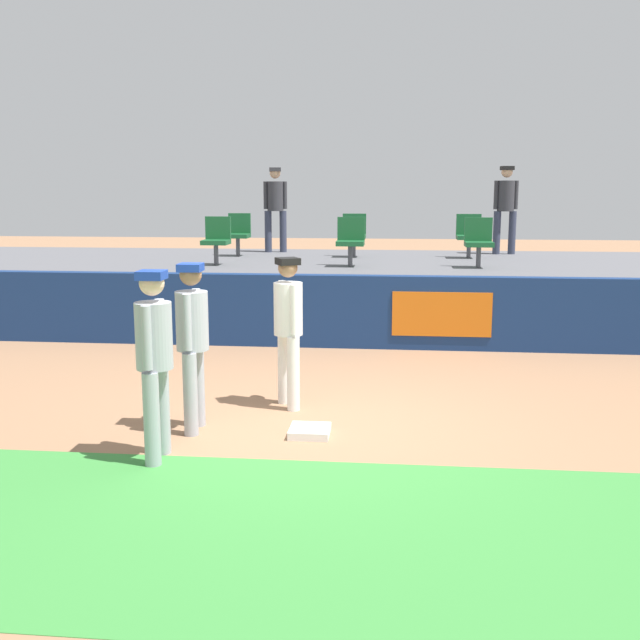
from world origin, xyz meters
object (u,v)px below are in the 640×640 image
object	(u,v)px
first_base	(310,431)
player_runner_visitor	(192,335)
seat_back_right	(469,233)
seat_front_center	(351,239)
seat_back_center	(354,233)
player_fielder_home	(288,322)
seat_back_left	(238,232)
spectator_capped	(275,203)
player_coach_visitor	(154,352)
seat_front_right	(479,240)
seat_front_left	(217,238)
spectator_hooded	(506,203)

from	to	relation	value
first_base	player_runner_visitor	world-z (taller)	player_runner_visitor
seat_back_right	player_runner_visitor	bearing A→B (deg)	-114.61
seat_front_center	seat_back_center	bearing A→B (deg)	91.46
player_fielder_home	seat_back_left	world-z (taller)	seat_back_left
spectator_capped	seat_back_center	bearing A→B (deg)	140.34
player_fielder_home	seat_front_center	bearing A→B (deg)	146.67
player_coach_visitor	seat_back_left	world-z (taller)	seat_back_left
seat_back_right	seat_front_right	xyz separation A→B (m)	(-0.01, -1.80, -0.00)
seat_back_left	seat_front_center	xyz separation A→B (m)	(2.35, -1.80, 0.00)
player_coach_visitor	seat_front_right	size ratio (longest dim) A/B	2.06
first_base	seat_back_center	xyz separation A→B (m)	(-0.00, 7.48, 1.56)
player_runner_visitor	seat_back_center	size ratio (longest dim) A/B	2.04
player_runner_visitor	seat_back_left	world-z (taller)	seat_back_left
player_coach_visitor	seat_back_center	bearing A→B (deg)	169.92
player_fielder_home	spectator_capped	size ratio (longest dim) A/B	0.97
seat_front_right	spectator_capped	xyz separation A→B (m)	(-3.92, 2.74, 0.55)
first_base	seat_front_left	xyz separation A→B (m)	(-2.31, 5.68, 1.56)
player_fielder_home	seat_back_left	xyz separation A→B (m)	(-1.95, 6.51, 0.62)
seat_front_left	spectator_hooded	world-z (taller)	spectator_hooded
seat_back_right	seat_back_left	size ratio (longest dim) A/B	1.00
player_coach_visitor	seat_front_right	world-z (taller)	seat_front_right
player_fielder_home	seat_front_right	world-z (taller)	seat_front_right
seat_back_right	seat_front_right	distance (m)	1.80
seat_front_left	spectator_hooded	xyz separation A→B (m)	(5.33, 2.74, 0.56)
seat_front_right	seat_front_center	world-z (taller)	same
seat_front_left	seat_back_left	size ratio (longest dim) A/B	1.00
player_coach_visitor	seat_back_right	distance (m)	9.03
first_base	seat_back_left	distance (m)	7.98
player_fielder_home	player_coach_visitor	xyz separation A→B (m)	(-0.95, -1.78, 0.03)
seat_front_right	seat_front_left	xyz separation A→B (m)	(-4.52, -0.00, -0.00)
player_fielder_home	player_runner_visitor	world-z (taller)	player_runner_visitor
spectator_hooded	seat_back_left	bearing A→B (deg)	2.49
seat_front_center	first_base	bearing A→B (deg)	-90.46
first_base	spectator_hooded	xyz separation A→B (m)	(3.02, 8.42, 2.11)
seat_back_left	player_coach_visitor	bearing A→B (deg)	-83.10
player_runner_visitor	seat_front_right	world-z (taller)	seat_front_right
first_base	seat_front_center	size ratio (longest dim) A/B	0.48
seat_front_right	seat_back_left	size ratio (longest dim) A/B	1.00
player_fielder_home	player_runner_visitor	xyz separation A→B (m)	(-0.84, -0.94, 0.02)
player_runner_visitor	seat_back_left	xyz separation A→B (m)	(-1.12, 7.45, 0.60)
seat_front_left	player_coach_visitor	bearing A→B (deg)	-81.19
seat_front_center	spectator_hooded	size ratio (longest dim) A/B	0.47
player_fielder_home	spectator_hooded	bearing A→B (deg)	127.09
player_runner_visitor	spectator_hooded	size ratio (longest dim) A/B	0.97
seat_front_center	spectator_capped	xyz separation A→B (m)	(-1.75, 2.74, 0.55)
first_base	seat_front_center	bearing A→B (deg)	89.54
first_base	player_fielder_home	world-z (taller)	player_fielder_home
seat_back_left	first_base	bearing A→B (deg)	-72.88
player_fielder_home	spectator_capped	xyz separation A→B (m)	(-1.36, 7.45, 1.16)
seat_front_left	seat_front_center	distance (m)	2.35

